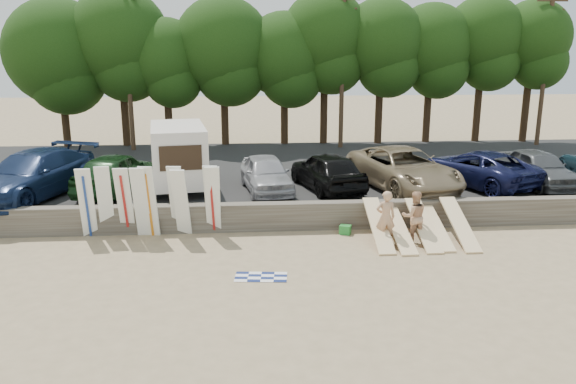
# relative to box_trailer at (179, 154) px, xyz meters

# --- Properties ---
(ground) EXTENTS (120.00, 120.00, 0.00)m
(ground) POSITION_rel_box_trailer_xyz_m (6.31, -6.46, -2.19)
(ground) COLOR tan
(ground) RESTS_ON ground
(seawall) EXTENTS (44.00, 0.50, 1.00)m
(seawall) POSITION_rel_box_trailer_xyz_m (6.31, -3.46, -1.69)
(seawall) COLOR #6B6356
(seawall) RESTS_ON ground
(parking_lot) EXTENTS (44.00, 14.50, 0.70)m
(parking_lot) POSITION_rel_box_trailer_xyz_m (6.31, 4.04, -1.84)
(parking_lot) COLOR #282828
(parking_lot) RESTS_ON ground
(treeline) EXTENTS (33.15, 6.11, 9.07)m
(treeline) POSITION_rel_box_trailer_xyz_m (4.15, 11.08, 4.34)
(treeline) COLOR #382616
(treeline) RESTS_ON parking_lot
(utility_poles) EXTENTS (25.80, 0.26, 9.00)m
(utility_poles) POSITION_rel_box_trailer_xyz_m (8.31, 9.54, 3.24)
(utility_poles) COLOR #473321
(utility_poles) RESTS_ON parking_lot
(box_trailer) EXTENTS (2.90, 4.45, 2.66)m
(box_trailer) POSITION_rel_box_trailer_xyz_m (0.00, 0.00, 0.00)
(box_trailer) COLOR silver
(box_trailer) RESTS_ON parking_lot
(car_0) EXTENTS (4.34, 6.66, 1.79)m
(car_0) POSITION_rel_box_trailer_xyz_m (-5.59, -0.76, -0.60)
(car_0) COLOR #142346
(car_0) RESTS_ON parking_lot
(car_1) EXTENTS (2.91, 5.17, 1.66)m
(car_1) POSITION_rel_box_trailer_xyz_m (-2.51, -0.28, -0.66)
(car_1) COLOR black
(car_1) RESTS_ON parking_lot
(car_2) EXTENTS (2.34, 4.49, 1.46)m
(car_2) POSITION_rel_box_trailer_xyz_m (3.55, -0.52, -0.76)
(car_2) COLOR #A7A6AB
(car_2) RESTS_ON parking_lot
(car_3) EXTENTS (3.03, 4.99, 1.59)m
(car_3) POSITION_rel_box_trailer_xyz_m (6.08, -0.42, -0.70)
(car_3) COLOR black
(car_3) RESTS_ON parking_lot
(car_4) EXTENTS (4.26, 6.57, 1.68)m
(car_4) POSITION_rel_box_trailer_xyz_m (9.25, -0.54, -0.65)
(car_4) COLOR #867355
(car_4) RESTS_ON parking_lot
(car_5) EXTENTS (4.47, 5.96, 1.50)m
(car_5) POSITION_rel_box_trailer_xyz_m (12.57, -0.21, -0.74)
(car_5) COLOR #0E1134
(car_5) RESTS_ON parking_lot
(car_6) EXTENTS (2.11, 4.60, 1.53)m
(car_6) POSITION_rel_box_trailer_xyz_m (15.10, -0.44, -0.73)
(car_6) COLOR #4C4E51
(car_6) RESTS_ON parking_lot
(surfboard_upright_0) EXTENTS (0.58, 0.74, 2.54)m
(surfboard_upright_0) POSITION_rel_box_trailer_xyz_m (-2.70, -3.96, -0.92)
(surfboard_upright_0) COLOR white
(surfboard_upright_0) RESTS_ON ground
(surfboard_upright_1) EXTENTS (0.56, 0.62, 2.56)m
(surfboard_upright_1) POSITION_rel_box_trailer_xyz_m (-2.12, -3.81, -0.91)
(surfboard_upright_1) COLOR white
(surfboard_upright_1) RESTS_ON ground
(surfboard_upright_2) EXTENTS (0.51, 0.74, 2.53)m
(surfboard_upright_2) POSITION_rel_box_trailer_xyz_m (-1.44, -3.89, -0.93)
(surfboard_upright_2) COLOR white
(surfboard_upright_2) RESTS_ON ground
(surfboard_upright_3) EXTENTS (0.55, 0.70, 2.54)m
(surfboard_upright_3) POSITION_rel_box_trailer_xyz_m (-0.87, -4.01, -0.92)
(surfboard_upright_3) COLOR white
(surfboard_upright_3) RESTS_ON ground
(surfboard_upright_4) EXTENTS (0.58, 0.60, 2.57)m
(surfboard_upright_4) POSITION_rel_box_trailer_xyz_m (-0.59, -3.98, -0.91)
(surfboard_upright_4) COLOR white
(surfboard_upright_4) RESTS_ON ground
(surfboard_upright_5) EXTENTS (0.59, 0.91, 2.49)m
(surfboard_upright_5) POSITION_rel_box_trailer_xyz_m (0.50, -4.07, -0.95)
(surfboard_upright_5) COLOR white
(surfboard_upright_5) RESTS_ON ground
(surfboard_upright_6) EXTENTS (0.57, 0.69, 2.55)m
(surfboard_upright_6) POSITION_rel_box_trailer_xyz_m (0.34, -3.85, -0.92)
(surfboard_upright_6) COLOR white
(surfboard_upright_6) RESTS_ON ground
(surfboard_upright_7) EXTENTS (0.57, 0.67, 2.55)m
(surfboard_upright_7) POSITION_rel_box_trailer_xyz_m (1.55, -3.90, -0.92)
(surfboard_upright_7) COLOR white
(surfboard_upright_7) RESTS_ON ground
(surfboard_upright_8) EXTENTS (0.53, 0.75, 2.53)m
(surfboard_upright_8) POSITION_rel_box_trailer_xyz_m (1.58, -3.90, -0.93)
(surfboard_upright_8) COLOR white
(surfboard_upright_8) RESTS_ON ground
(surfboard_low_0) EXTENTS (0.56, 2.81, 1.17)m
(surfboard_low_0) POSITION_rel_box_trailer_xyz_m (7.20, -4.98, -1.61)
(surfboard_low_0) COLOR beige
(surfboard_low_0) RESTS_ON ground
(surfboard_low_1) EXTENTS (0.56, 2.91, 0.85)m
(surfboard_low_1) POSITION_rel_box_trailer_xyz_m (7.89, -5.05, -1.77)
(surfboard_low_1) COLOR beige
(surfboard_low_1) RESTS_ON ground
(surfboard_low_2) EXTENTS (0.56, 2.83, 1.13)m
(surfboard_low_2) POSITION_rel_box_trailer_xyz_m (8.74, -5.00, -1.63)
(surfboard_low_2) COLOR beige
(surfboard_low_2) RESTS_ON ground
(surfboard_low_3) EXTENTS (0.56, 2.89, 0.94)m
(surfboard_low_3) POSITION_rel_box_trailer_xyz_m (9.19, -4.86, -1.72)
(surfboard_low_3) COLOR beige
(surfboard_low_3) RESTS_ON ground
(surfboard_low_4) EXTENTS (0.56, 2.82, 1.15)m
(surfboard_low_4) POSITION_rel_box_trailer_xyz_m (10.01, -5.03, -1.62)
(surfboard_low_4) COLOR beige
(surfboard_low_4) RESTS_ON ground
(beachgoer_a) EXTENTS (0.67, 0.45, 1.82)m
(beachgoer_a) POSITION_rel_box_trailer_xyz_m (7.38, -5.18, -1.28)
(beachgoer_a) COLOR tan
(beachgoer_a) RESTS_ON ground
(beachgoer_b) EXTENTS (0.87, 0.69, 1.76)m
(beachgoer_b) POSITION_rel_box_trailer_xyz_m (8.40, -5.06, -1.31)
(beachgoer_b) COLOR tan
(beachgoer_b) RESTS_ON ground
(cooler) EXTENTS (0.47, 0.43, 0.32)m
(cooler) POSITION_rel_box_trailer_xyz_m (6.21, -4.15, -2.03)
(cooler) COLOR #268B33
(cooler) RESTS_ON ground
(gear_bag) EXTENTS (0.35, 0.32, 0.22)m
(gear_bag) POSITION_rel_box_trailer_xyz_m (6.18, -4.06, -2.08)
(gear_bag) COLOR #C45317
(gear_bag) RESTS_ON ground
(beach_towel) EXTENTS (1.64, 1.64, 0.00)m
(beach_towel) POSITION_rel_box_trailer_xyz_m (3.12, -7.78, -2.19)
(beach_towel) COLOR white
(beach_towel) RESTS_ON ground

